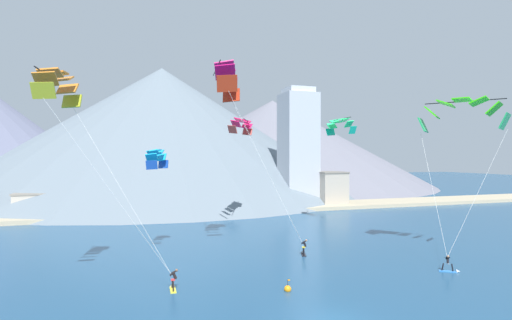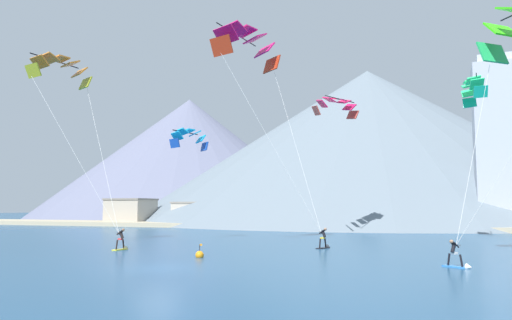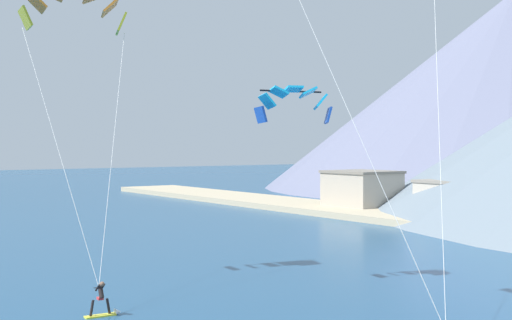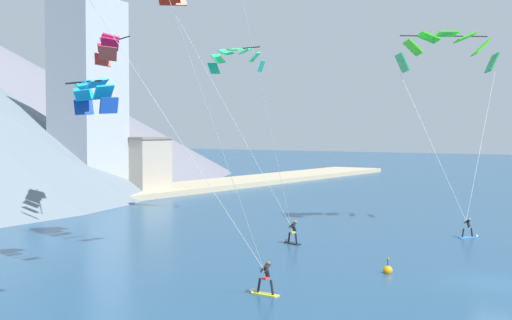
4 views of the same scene
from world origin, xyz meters
name	(u,v)px [view 4 (image 4 of 4)]	position (x,y,z in m)	size (l,w,h in m)	color
ground_plane	(496,284)	(0.00, 0.00, 0.00)	(400.00, 400.00, 0.00)	navy
kitesurfer_near_lead	(291,236)	(5.57, 16.08, 0.53)	(0.97, 1.77, 1.75)	black
kitesurfer_near_trail	(262,284)	(-8.94, 9.09, 0.53)	(0.65, 1.76, 1.75)	yellow
kitesurfer_mid_center	(470,232)	(15.42, 6.08, 0.44)	(1.64, 1.35, 1.62)	#337FDB
parafoil_kite_mid_center	(447,47)	(20.41, 9.73, 15.15)	(8.29, 8.06, 15.19)	green
parafoil_kite_distant_high_outer	(236,57)	(17.76, 29.52, 15.20)	(2.26, 5.86, 2.49)	#11B189
parafoil_kite_distant_low_drift	(93,92)	(-9.38, 20.53, 10.41)	(2.65, 4.35, 2.11)	#1741A2
parafoil_kite_distant_mid_solo	(108,46)	(3.39, 32.18, 15.04)	(4.84, 5.73, 2.39)	#A83C32
race_marker_buoy	(388,270)	(-0.55, 5.97, 0.16)	(0.56, 0.56, 1.02)	orange
shore_building_quay_east	(140,165)	(28.61, 52.29, 3.66)	(5.79, 6.36, 7.29)	#A89E8E
highrise_tower	(88,96)	(22.51, 55.03, 12.29)	(7.00, 7.00, 25.01)	#A8ADB7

